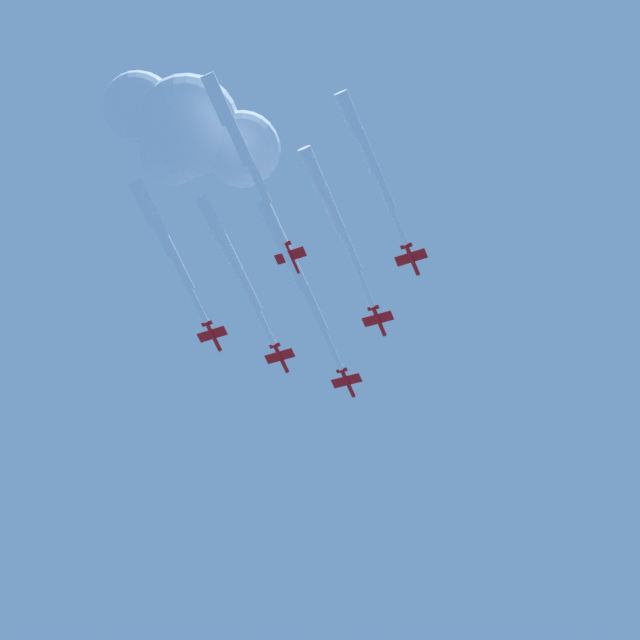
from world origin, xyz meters
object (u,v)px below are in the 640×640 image
jet_port_mid (164,237)px  jet_starboard_mid (367,153)px  jet_lead (294,268)px  jet_starboard_inner (332,211)px  jet_port_outer (238,141)px  jet_port_inner (230,256)px

jet_port_mid → jet_starboard_mid: size_ratio=0.98×
jet_lead → jet_starboard_inner: 17.45m
jet_starboard_inner → jet_starboard_mid: (0.75, 17.04, -0.96)m
jet_port_mid → jet_port_outer: jet_port_mid is taller
jet_port_mid → jet_port_outer: 32.11m
jet_port_outer → jet_lead: bearing=-144.9°
jet_port_inner → jet_port_outer: size_ratio=0.98×
jet_port_inner → jet_port_mid: 17.57m
jet_starboard_inner → jet_port_outer: size_ratio=1.00×
jet_starboard_mid → jet_starboard_inner: bearing=-92.5°
jet_port_mid → jet_lead: bearing=159.9°
jet_port_inner → jet_lead: bearing=156.2°
jet_lead → jet_port_outer: jet_lead is taller
jet_lead → jet_port_mid: bearing=-20.1°
jet_starboard_mid → jet_port_outer: (28.08, -14.31, -1.26)m
jet_port_inner → jet_starboard_mid: jet_port_inner is taller
jet_starboard_inner → jet_port_mid: size_ratio=1.07×
jet_starboard_inner → jet_port_mid: jet_port_mid is taller
jet_port_inner → jet_port_mid: (16.83, -5.04, 0.01)m
jet_port_inner → jet_starboard_mid: bearing=109.5°
jet_port_mid → jet_starboard_inner: bearing=137.8°
jet_starboard_inner → jet_port_inner: bearing=-57.6°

